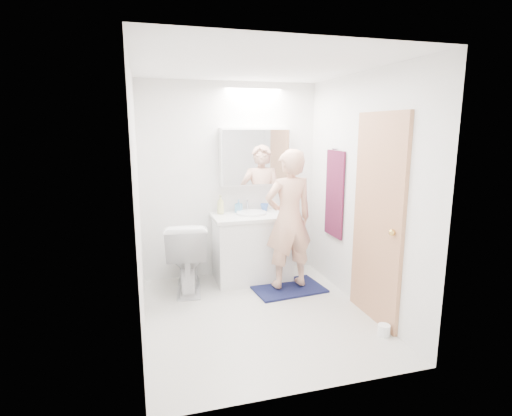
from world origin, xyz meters
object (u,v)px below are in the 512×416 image
object	(u,v)px
toilet	(187,255)
soap_bottle_a	(221,205)
person	(289,219)
toothbrush_cup	(264,207)
medicine_cabinet	(255,157)
vanity_cabinet	(252,249)
soap_bottle_b	(239,206)
toilet_paper_roll	(384,330)

from	to	relation	value
toilet	soap_bottle_a	xyz separation A→B (m)	(0.45, 0.27, 0.52)
person	toothbrush_cup	distance (m)	0.59
medicine_cabinet	toilet	distance (m)	1.45
toilet	toothbrush_cup	bearing A→B (deg)	-158.15
vanity_cabinet	medicine_cabinet	distance (m)	1.13
soap_bottle_b	toothbrush_cup	size ratio (longest dim) A/B	1.58
toothbrush_cup	toilet_paper_roll	xyz separation A→B (m)	(0.59, -1.82, -0.82)
soap_bottle_a	soap_bottle_b	distance (m)	0.24
toilet_paper_roll	medicine_cabinet	bearing A→B (deg)	110.29
medicine_cabinet	soap_bottle_b	world-z (taller)	medicine_cabinet
medicine_cabinet	toilet	world-z (taller)	medicine_cabinet
medicine_cabinet	soap_bottle_a	bearing A→B (deg)	-172.48
toothbrush_cup	toilet	bearing A→B (deg)	-164.81
toothbrush_cup	vanity_cabinet	bearing A→B (deg)	-142.13
toilet	soap_bottle_b	xyz separation A→B (m)	(0.68, 0.30, 0.49)
toilet	toothbrush_cup	distance (m)	1.14
soap_bottle_b	toothbrush_cup	world-z (taller)	soap_bottle_b
toilet	person	xyz separation A→B (m)	(1.12, -0.31, 0.43)
vanity_cabinet	soap_bottle_b	size ratio (longest dim) A/B	5.61
person	toothbrush_cup	size ratio (longest dim) A/B	15.55
medicine_cabinet	toothbrush_cup	xyz separation A→B (m)	(0.11, -0.05, -0.63)
person	toothbrush_cup	world-z (taller)	person
vanity_cabinet	toilet	size ratio (longest dim) A/B	1.09
toilet	toilet_paper_roll	world-z (taller)	toilet
person	soap_bottle_b	size ratio (longest dim) A/B	9.86
vanity_cabinet	toothbrush_cup	xyz separation A→B (m)	(0.21, 0.16, 0.48)
toilet	toothbrush_cup	size ratio (longest dim) A/B	8.12
vanity_cabinet	person	size ratio (longest dim) A/B	0.57
vanity_cabinet	toilet_paper_roll	bearing A→B (deg)	-64.54
person	toilet_paper_roll	world-z (taller)	person
vanity_cabinet	soap_bottle_b	distance (m)	0.55
medicine_cabinet	toilet_paper_roll	world-z (taller)	medicine_cabinet
medicine_cabinet	toilet_paper_roll	xyz separation A→B (m)	(0.69, -1.87, -1.45)
toothbrush_cup	toilet_paper_roll	bearing A→B (deg)	-72.19
toilet	toilet_paper_roll	bearing A→B (deg)	142.61
vanity_cabinet	person	world-z (taller)	person
vanity_cabinet	medicine_cabinet	bearing A→B (deg)	64.69
toothbrush_cup	toilet_paper_roll	distance (m)	2.08
toilet_paper_roll	toothbrush_cup	bearing A→B (deg)	107.81
toilet	toothbrush_cup	xyz separation A→B (m)	(1.01, 0.28, 0.45)
person	soap_bottle_a	distance (m)	0.89
soap_bottle_b	toilet_paper_roll	distance (m)	2.22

